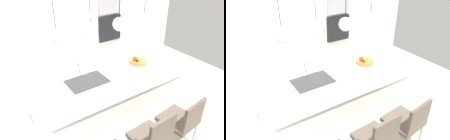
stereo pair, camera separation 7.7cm
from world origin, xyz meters
TOP-DOWN VIEW (x-y plane):
  - floor at (0.00, 0.00)m, footprint 6.60×6.60m
  - back_wall at (0.00, 1.65)m, footprint 6.00×0.10m
  - kitchen_island at (0.00, 0.00)m, footprint 2.13×1.13m
  - sink_basin at (-0.32, 0.00)m, footprint 0.56×0.40m
  - faucet at (-0.32, 0.21)m, footprint 0.02×0.17m
  - fruit_bowl at (0.63, 0.03)m, footprint 0.29×0.29m
  - microwave at (1.11, 1.58)m, footprint 0.54×0.08m
  - oven at (1.11, 1.58)m, footprint 0.56×0.08m
  - chair_middle at (0.04, -0.98)m, footprint 0.43×0.43m
  - chair_far at (0.59, -0.98)m, footprint 0.49×0.49m
  - pendant_light_left at (-0.66, 0.00)m, footprint 0.19×0.19m
  - pendant_light_center_left at (-0.22, 0.00)m, footprint 0.19×0.19m
  - pendant_light_center_right at (0.22, 0.00)m, footprint 0.19×0.19m
  - pendant_light_right at (0.66, 0.00)m, footprint 0.19×0.19m

SIDE VIEW (x-z plane):
  - floor at x=0.00m, z-range 0.00..0.00m
  - kitchen_island at x=0.00m, z-range 0.00..0.93m
  - chair_middle at x=0.04m, z-range 0.05..0.93m
  - chair_far at x=0.59m, z-range 0.07..0.92m
  - sink_basin at x=-0.32m, z-range 0.91..0.93m
  - fruit_bowl at x=0.63m, z-range 0.90..1.04m
  - oven at x=1.11m, z-range 0.72..1.28m
  - faucet at x=-0.32m, z-range 0.96..1.18m
  - back_wall at x=0.00m, z-range 0.00..2.60m
  - microwave at x=1.11m, z-range 1.33..1.67m
  - pendant_light_left at x=-0.66m, z-range 1.25..2.04m
  - pendant_light_center_left at x=-0.22m, z-range 1.25..2.04m
  - pendant_light_center_right at x=0.22m, z-range 1.25..2.04m
  - pendant_light_right at x=0.66m, z-range 1.25..2.04m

